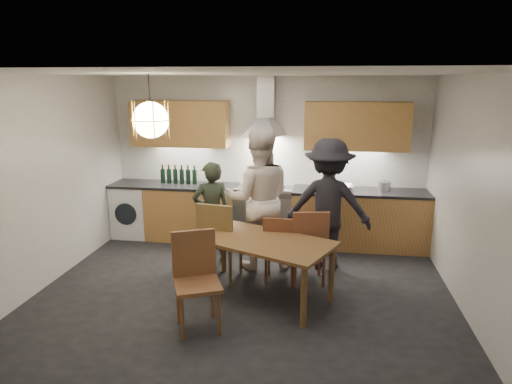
# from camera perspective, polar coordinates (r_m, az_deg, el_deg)

# --- Properties ---
(ground) EXTENTS (5.00, 5.00, 0.00)m
(ground) POSITION_cam_1_polar(r_m,az_deg,el_deg) (5.63, -1.69, -12.90)
(ground) COLOR black
(ground) RESTS_ON ground
(room_shell) EXTENTS (5.02, 4.52, 2.61)m
(room_shell) POSITION_cam_1_polar(r_m,az_deg,el_deg) (5.10, -1.82, 4.53)
(room_shell) COLOR white
(room_shell) RESTS_ON ground
(counter_run) EXTENTS (5.00, 0.62, 0.90)m
(counter_run) POSITION_cam_1_polar(r_m,az_deg,el_deg) (7.26, 1.23, -2.87)
(counter_run) COLOR tan
(counter_run) RESTS_ON ground
(range_stove) EXTENTS (0.90, 0.60, 0.92)m
(range_stove) POSITION_cam_1_polar(r_m,az_deg,el_deg) (7.26, 1.04, -2.94)
(range_stove) COLOR silver
(range_stove) RESTS_ON ground
(wall_fixtures) EXTENTS (4.30, 0.54, 1.10)m
(wall_fixtures) POSITION_cam_1_polar(r_m,az_deg,el_deg) (7.10, 1.22, 8.47)
(wall_fixtures) COLOR tan
(wall_fixtures) RESTS_ON ground
(pendant_lamp) EXTENTS (0.43, 0.43, 0.70)m
(pendant_lamp) POSITION_cam_1_polar(r_m,az_deg,el_deg) (5.23, -13.03, 8.77)
(pendant_lamp) COLOR black
(pendant_lamp) RESTS_ON ground
(dining_table) EXTENTS (1.92, 1.49, 0.73)m
(dining_table) POSITION_cam_1_polar(r_m,az_deg,el_deg) (5.38, 0.32, -6.71)
(dining_table) COLOR brown
(dining_table) RESTS_ON ground
(chair_back_left) EXTENTS (0.55, 0.55, 1.05)m
(chair_back_left) POSITION_cam_1_polar(r_m,az_deg,el_deg) (5.83, -4.71, -5.56)
(chair_back_left) COLOR brown
(chair_back_left) RESTS_ON ground
(chair_back_mid) EXTENTS (0.41, 0.41, 0.89)m
(chair_back_mid) POSITION_cam_1_polar(r_m,az_deg,el_deg) (5.77, 2.98, -6.67)
(chair_back_mid) COLOR #5C301A
(chair_back_mid) RESTS_ON ground
(chair_back_right) EXTENTS (0.52, 0.52, 0.98)m
(chair_back_right) POSITION_cam_1_polar(r_m,az_deg,el_deg) (5.76, 6.67, -6.23)
(chair_back_right) COLOR brown
(chair_back_right) RESTS_ON ground
(chair_front) EXTENTS (0.60, 0.60, 1.01)m
(chair_front) POSITION_cam_1_polar(r_m,az_deg,el_deg) (4.84, -7.54, -10.04)
(chair_front) COLOR brown
(chair_front) RESTS_ON ground
(person_left) EXTENTS (0.63, 0.54, 1.46)m
(person_left) POSITION_cam_1_polar(r_m,az_deg,el_deg) (6.38, -5.56, -2.67)
(person_left) COLOR black
(person_left) RESTS_ON ground
(person_mid) EXTENTS (1.05, 0.89, 1.92)m
(person_mid) POSITION_cam_1_polar(r_m,az_deg,el_deg) (6.18, 0.30, -0.89)
(person_mid) COLOR beige
(person_mid) RESTS_ON ground
(person_right) EXTENTS (1.20, 0.74, 1.79)m
(person_right) POSITION_cam_1_polar(r_m,az_deg,el_deg) (6.23, 9.02, -1.57)
(person_right) COLOR black
(person_right) RESTS_ON ground
(mixing_bowl) EXTENTS (0.34, 0.34, 0.08)m
(mixing_bowl) POSITION_cam_1_polar(r_m,az_deg,el_deg) (7.08, 10.87, 0.58)
(mixing_bowl) COLOR #ACACAF
(mixing_bowl) RESTS_ON counter_run
(stock_pot) EXTENTS (0.21, 0.21, 0.13)m
(stock_pot) POSITION_cam_1_polar(r_m,az_deg,el_deg) (7.17, 15.72, 0.67)
(stock_pot) COLOR silver
(stock_pot) RESTS_ON counter_run
(wine_bottles) EXTENTS (0.61, 0.07, 0.30)m
(wine_bottles) POSITION_cam_1_polar(r_m,az_deg,el_deg) (7.48, -9.66, 2.18)
(wine_bottles) COLOR black
(wine_bottles) RESTS_ON counter_run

